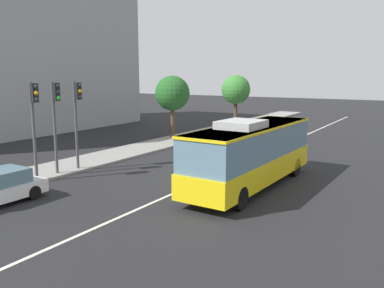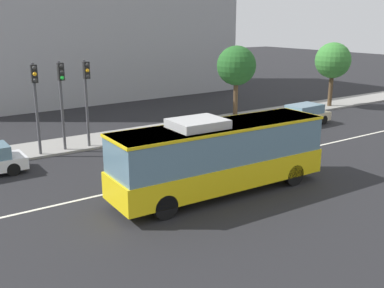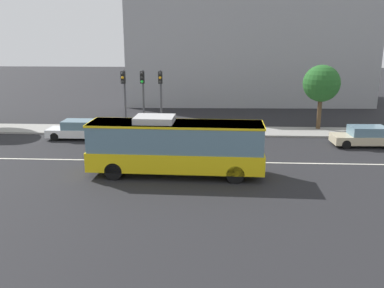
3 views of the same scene
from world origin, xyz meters
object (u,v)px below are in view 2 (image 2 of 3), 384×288
Objects in this scene: sedan_beige at (303,115)px; traffic_light_mid_block at (36,94)px; traffic_light_near_corner at (62,91)px; street_tree_kerbside_left at (333,61)px; transit_bus at (220,153)px; street_tree_kerbside_centre at (236,66)px; traffic_light_far_corner at (87,89)px.

sedan_beige is 0.88× the size of traffic_light_mid_block.
traffic_light_near_corner reaches higher than sedan_beige.
street_tree_kerbside_left is (25.29, 0.74, 0.47)m from traffic_light_mid_block.
transit_bus is 2.21× the size of sedan_beige.
transit_bus is 10.74m from traffic_light_near_corner.
traffic_light_near_corner is 23.82m from street_tree_kerbside_left.
transit_bus is 23.00m from street_tree_kerbside_left.
traffic_light_near_corner is 0.94× the size of street_tree_kerbside_centre.
sedan_beige is at bearing 79.04° from traffic_light_far_corner.
street_tree_kerbside_centre is (13.15, 2.43, 0.39)m from traffic_light_far_corner.
sedan_beige is 8.53m from street_tree_kerbside_left.
transit_bus is 11.15m from traffic_light_mid_block.
traffic_light_far_corner is 0.93× the size of street_tree_kerbside_left.
street_tree_kerbside_left is 1.01× the size of street_tree_kerbside_centre.
street_tree_kerbside_centre is at bearing 169.15° from street_tree_kerbside_left.
traffic_light_mid_block and traffic_light_far_corner have the same top height.
sedan_beige is at bearing 80.70° from traffic_light_near_corner.
sedan_beige is 0.88× the size of traffic_light_far_corner.
sedan_beige is 18.59m from traffic_light_mid_block.
street_tree_kerbside_left reaches higher than transit_bus.
street_tree_kerbside_centre reaches higher than transit_bus.
sedan_beige is (13.20, 7.21, -1.09)m from transit_bus.
street_tree_kerbside_centre is at bearing 99.28° from traffic_light_near_corner.
street_tree_kerbside_left is (23.81, 0.57, 0.47)m from traffic_light_near_corner.
traffic_light_far_corner reaches higher than transit_bus.
traffic_light_mid_block is 16.27m from street_tree_kerbside_centre.
street_tree_kerbside_centre is (11.08, 12.34, 2.15)m from transit_bus.
transit_bus reaches higher than sedan_beige.
traffic_light_far_corner is (1.44, -0.09, 0.00)m from traffic_light_near_corner.
traffic_light_near_corner is (-3.51, 9.99, 1.75)m from transit_bus.
sedan_beige is 0.88× the size of traffic_light_near_corner.
traffic_light_far_corner is 13.38m from street_tree_kerbside_centre.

